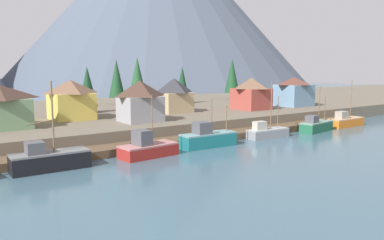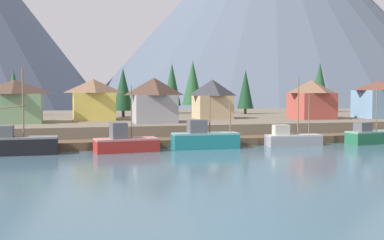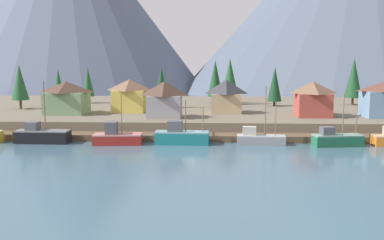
{
  "view_description": "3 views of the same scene",
  "coord_description": "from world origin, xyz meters",
  "px_view_note": "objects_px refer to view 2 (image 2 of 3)",
  "views": [
    {
      "loc": [
        -34.0,
        -44.54,
        11.16
      ],
      "look_at": [
        -0.87,
        2.29,
        3.38
      ],
      "focal_mm": 36.83,
      "sensor_mm": 36.0,
      "label": 1
    },
    {
      "loc": [
        -18.06,
        -59.12,
        7.13
      ],
      "look_at": [
        -1.65,
        1.58,
        3.37
      ],
      "focal_mm": 45.83,
      "sensor_mm": 36.0,
      "label": 2
    },
    {
      "loc": [
        3.96,
        -67.91,
        12.59
      ],
      "look_at": [
        0.52,
        2.9,
        3.14
      ],
      "focal_mm": 41.29,
      "sensor_mm": 36.0,
      "label": 3
    }
  ],
  "objects_px": {
    "conifer_near_left": "(193,83)",
    "house_blue": "(379,99)",
    "fishing_boat_red": "(125,142)",
    "conifer_centre": "(123,89)",
    "house_grey": "(154,100)",
    "conifer_mid_right": "(245,89)",
    "conifer_back_left": "(172,84)",
    "house_green": "(15,101)",
    "conifer_mid_left": "(320,83)",
    "house_yellow": "(94,99)",
    "fishing_boat_green": "(371,136)",
    "house_tan": "(212,99)",
    "fishing_boat_teal": "(204,138)",
    "house_red": "(312,99)",
    "fishing_boat_black": "(18,144)",
    "fishing_boat_grey": "(292,139)",
    "conifer_back_right": "(14,88)"
  },
  "relations": [
    {
      "from": "conifer_near_left",
      "to": "fishing_boat_grey",
      "type": "bearing_deg",
      "value": -85.03
    },
    {
      "from": "house_yellow",
      "to": "house_grey",
      "type": "distance_m",
      "value": 12.09
    },
    {
      "from": "house_tan",
      "to": "house_yellow",
      "type": "distance_m",
      "value": 19.39
    },
    {
      "from": "house_grey",
      "to": "conifer_back_left",
      "type": "distance_m",
      "value": 30.44
    },
    {
      "from": "house_blue",
      "to": "conifer_near_left",
      "type": "relative_size",
      "value": 0.67
    },
    {
      "from": "fishing_boat_teal",
      "to": "conifer_centre",
      "type": "bearing_deg",
      "value": 104.3
    },
    {
      "from": "fishing_boat_grey",
      "to": "house_green",
      "type": "relative_size",
      "value": 1.12
    },
    {
      "from": "fishing_boat_black",
      "to": "conifer_near_left",
      "type": "xyz_separation_m",
      "value": [
        30.4,
        37.65,
        7.59
      ]
    },
    {
      "from": "fishing_boat_green",
      "to": "house_tan",
      "type": "height_order",
      "value": "house_tan"
    },
    {
      "from": "fishing_boat_grey",
      "to": "house_tan",
      "type": "distance_m",
      "value": 21.05
    },
    {
      "from": "fishing_boat_green",
      "to": "house_yellow",
      "type": "relative_size",
      "value": 1.15
    },
    {
      "from": "conifer_back_left",
      "to": "house_tan",
      "type": "bearing_deg",
      "value": -84.38
    },
    {
      "from": "fishing_boat_green",
      "to": "house_grey",
      "type": "relative_size",
      "value": 1.2
    },
    {
      "from": "fishing_boat_grey",
      "to": "fishing_boat_teal",
      "type": "bearing_deg",
      "value": -176.92
    },
    {
      "from": "house_yellow",
      "to": "conifer_near_left",
      "type": "bearing_deg",
      "value": 37.95
    },
    {
      "from": "conifer_back_left",
      "to": "fishing_boat_red",
      "type": "bearing_deg",
      "value": -109.89
    },
    {
      "from": "conifer_mid_right",
      "to": "conifer_back_left",
      "type": "xyz_separation_m",
      "value": [
        -13.41,
        7.2,
        1.02
      ]
    },
    {
      "from": "fishing_boat_teal",
      "to": "conifer_mid_right",
      "type": "distance_m",
      "value": 39.45
    },
    {
      "from": "fishing_boat_red",
      "to": "conifer_centre",
      "type": "distance_m",
      "value": 30.14
    },
    {
      "from": "conifer_mid_right",
      "to": "fishing_boat_black",
      "type": "bearing_deg",
      "value": -139.76
    },
    {
      "from": "house_green",
      "to": "conifer_mid_left",
      "type": "xyz_separation_m",
      "value": [
        60.75,
        20.46,
        3.07
      ]
    },
    {
      "from": "conifer_near_left",
      "to": "conifer_mid_left",
      "type": "bearing_deg",
      "value": 0.33
    },
    {
      "from": "house_blue",
      "to": "conifer_back_right",
      "type": "distance_m",
      "value": 65.6
    },
    {
      "from": "fishing_boat_green",
      "to": "conifer_centre",
      "type": "xyz_separation_m",
      "value": [
        -29.7,
        29.18,
        6.38
      ]
    },
    {
      "from": "house_grey",
      "to": "conifer_mid_right",
      "type": "bearing_deg",
      "value": 43.79
    },
    {
      "from": "conifer_near_left",
      "to": "fishing_boat_black",
      "type": "bearing_deg",
      "value": -128.92
    },
    {
      "from": "fishing_boat_teal",
      "to": "house_red",
      "type": "xyz_separation_m",
      "value": [
        23.17,
        15.56,
        4.53
      ]
    },
    {
      "from": "conifer_near_left",
      "to": "house_blue",
      "type": "bearing_deg",
      "value": -39.7
    },
    {
      "from": "house_yellow",
      "to": "house_blue",
      "type": "relative_size",
      "value": 0.95
    },
    {
      "from": "house_red",
      "to": "house_grey",
      "type": "height_order",
      "value": "house_grey"
    },
    {
      "from": "house_yellow",
      "to": "conifer_mid_right",
      "type": "height_order",
      "value": "conifer_mid_right"
    },
    {
      "from": "house_tan",
      "to": "conifer_back_right",
      "type": "bearing_deg",
      "value": 150.16
    },
    {
      "from": "fishing_boat_grey",
      "to": "conifer_back_left",
      "type": "bearing_deg",
      "value": 101.3
    },
    {
      "from": "fishing_boat_red",
      "to": "fishing_boat_teal",
      "type": "xyz_separation_m",
      "value": [
        9.83,
        0.51,
        0.16
      ]
    },
    {
      "from": "fishing_boat_black",
      "to": "conifer_near_left",
      "type": "distance_m",
      "value": 48.98
    },
    {
      "from": "fishing_boat_teal",
      "to": "conifer_near_left",
      "type": "height_order",
      "value": "conifer_near_left"
    },
    {
      "from": "fishing_boat_teal",
      "to": "house_blue",
      "type": "xyz_separation_m",
      "value": [
        35.75,
        15.2,
        4.49
      ]
    },
    {
      "from": "fishing_boat_black",
      "to": "fishing_boat_grey",
      "type": "distance_m",
      "value": 33.65
    },
    {
      "from": "house_blue",
      "to": "conifer_near_left",
      "type": "bearing_deg",
      "value": 140.3
    },
    {
      "from": "fishing_boat_red",
      "to": "house_grey",
      "type": "relative_size",
      "value": 1.18
    },
    {
      "from": "fishing_boat_red",
      "to": "house_red",
      "type": "distance_m",
      "value": 37.0
    },
    {
      "from": "house_yellow",
      "to": "conifer_mid_right",
      "type": "relative_size",
      "value": 0.77
    },
    {
      "from": "house_red",
      "to": "house_green",
      "type": "bearing_deg",
      "value": 177.82
    },
    {
      "from": "house_tan",
      "to": "conifer_centre",
      "type": "distance_m",
      "value": 16.31
    },
    {
      "from": "conifer_mid_right",
      "to": "conifer_back_left",
      "type": "height_order",
      "value": "conifer_back_left"
    },
    {
      "from": "house_green",
      "to": "fishing_boat_black",
      "type": "bearing_deg",
      "value": -84.21
    },
    {
      "from": "fishing_boat_red",
      "to": "fishing_boat_grey",
      "type": "relative_size",
      "value": 0.87
    },
    {
      "from": "house_tan",
      "to": "fishing_boat_green",
      "type": "bearing_deg",
      "value": -52.27
    },
    {
      "from": "house_blue",
      "to": "house_green",
      "type": "height_order",
      "value": "house_blue"
    },
    {
      "from": "house_tan",
      "to": "conifer_centre",
      "type": "xyz_separation_m",
      "value": [
        -13.77,
        8.59,
        1.59
      ]
    }
  ]
}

